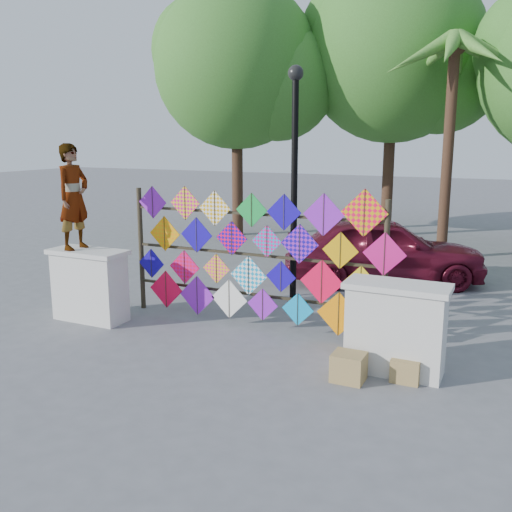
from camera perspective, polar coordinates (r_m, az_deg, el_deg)
name	(u,v)px	position (r m, az deg, el deg)	size (l,w,h in m)	color
ground	(230,339)	(9.38, -2.66, -8.25)	(80.00, 80.00, 0.00)	slate
parapet_left	(90,285)	(10.54, -16.30, -2.77)	(1.40, 0.65, 1.28)	silver
parapet_right	(396,328)	(8.12, 13.78, -6.98)	(1.40, 0.65, 1.28)	silver
kite_rack	(255,258)	(9.62, -0.06, -0.19)	(4.98, 0.24, 2.46)	#2D2719
tree_west	(240,67)	(18.97, -1.63, 18.38)	(5.85, 5.20, 8.01)	#4B3120
tree_mid	(397,53)	(19.39, 13.95, 19.09)	(6.30, 5.60, 8.61)	#4B3120
palm_tree	(454,67)	(15.97, 19.16, 17.45)	(3.62, 3.62, 5.83)	#4B3120
vendor_woman	(73,197)	(10.43, -17.80, 5.65)	(0.67, 0.44, 1.83)	#99999E
sedan	(383,250)	(13.02, 12.61, 0.60)	(1.76, 4.38, 1.49)	maroon
lamppost	(295,166)	(10.51, 3.87, 8.93)	(0.28, 0.28, 4.46)	black
cardboard_box_near	(349,367)	(7.89, 9.25, -10.91)	(0.43, 0.38, 0.38)	#9B7F4B
cardboard_box_far	(406,369)	(8.06, 14.80, -10.90)	(0.38, 0.35, 0.32)	#9B7F4B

